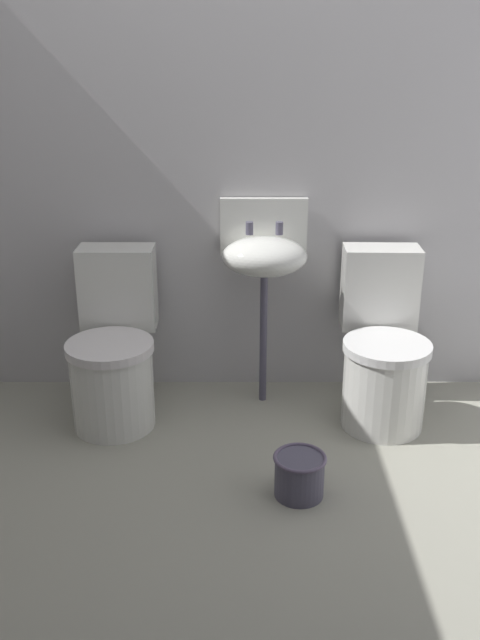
# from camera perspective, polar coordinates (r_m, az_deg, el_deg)

# --- Properties ---
(ground_plane) EXTENTS (3.24, 2.70, 0.08)m
(ground_plane) POSITION_cam_1_polar(r_m,az_deg,el_deg) (2.79, -0.00, -16.56)
(ground_plane) COLOR gray
(wall_back) EXTENTS (3.24, 0.10, 2.28)m
(wall_back) POSITION_cam_1_polar(r_m,az_deg,el_deg) (3.43, 0.00, 12.60)
(wall_back) COLOR #B2AFB1
(wall_back) RESTS_ON ground
(toilet_left) EXTENTS (0.40, 0.59, 0.78)m
(toilet_left) POSITION_cam_1_polar(r_m,az_deg,el_deg) (3.33, -10.20, -2.78)
(toilet_left) COLOR silver
(toilet_left) RESTS_ON ground
(toilet_right) EXTENTS (0.41, 0.60, 0.78)m
(toilet_right) POSITION_cam_1_polar(r_m,az_deg,el_deg) (3.35, 11.53, -2.77)
(toilet_right) COLOR silver
(toilet_right) RESTS_ON ground
(sink) EXTENTS (0.42, 0.35, 0.99)m
(sink) POSITION_cam_1_polar(r_m,az_deg,el_deg) (3.31, 1.99, 5.39)
(sink) COLOR #4A4759
(sink) RESTS_ON ground
(bucket) EXTENTS (0.21, 0.21, 0.18)m
(bucket) POSITION_cam_1_polar(r_m,az_deg,el_deg) (2.84, 4.85, -12.40)
(bucket) COLOR #4A4759
(bucket) RESTS_ON ground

